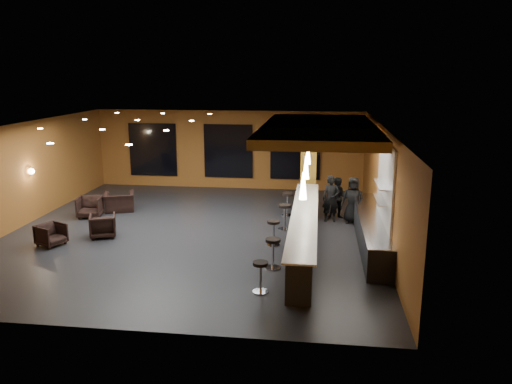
# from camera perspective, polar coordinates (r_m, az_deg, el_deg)

# --- Properties ---
(floor) EXTENTS (12.00, 13.00, 0.10)m
(floor) POSITION_cam_1_polar(r_m,az_deg,el_deg) (16.73, -7.05, -4.70)
(floor) COLOR black
(floor) RESTS_ON ground
(ceiling) EXTENTS (12.00, 13.00, 0.10)m
(ceiling) POSITION_cam_1_polar(r_m,az_deg,el_deg) (15.97, -7.43, 7.66)
(ceiling) COLOR black
(wall_back) EXTENTS (12.00, 0.10, 3.50)m
(wall_back) POSITION_cam_1_polar(r_m,az_deg,el_deg) (22.55, -3.13, 4.86)
(wall_back) COLOR brown
(wall_back) RESTS_ON floor
(wall_front) EXTENTS (12.00, 0.10, 3.50)m
(wall_front) POSITION_cam_1_polar(r_m,az_deg,el_deg) (10.28, -16.30, -6.43)
(wall_front) COLOR brown
(wall_front) RESTS_ON floor
(wall_left) EXTENTS (0.10, 13.00, 3.50)m
(wall_left) POSITION_cam_1_polar(r_m,az_deg,el_deg) (18.69, -25.52, 1.71)
(wall_left) COLOR brown
(wall_left) RESTS_ON floor
(wall_right) EXTENTS (0.10, 13.00, 3.50)m
(wall_right) POSITION_cam_1_polar(r_m,az_deg,el_deg) (15.89, 14.42, 0.73)
(wall_right) COLOR brown
(wall_right) RESTS_ON floor
(wood_soffit) EXTENTS (3.60, 8.00, 0.28)m
(wood_soffit) POSITION_cam_1_polar(r_m,az_deg,el_deg) (16.48, 7.19, 7.18)
(wood_soffit) COLOR #BA8436
(wood_soffit) RESTS_ON ceiling
(window_left) EXTENTS (2.20, 0.06, 2.40)m
(window_left) POSITION_cam_1_polar(r_m,az_deg,el_deg) (23.33, -11.69, 4.77)
(window_left) COLOR black
(window_left) RESTS_ON wall_back
(window_center) EXTENTS (2.20, 0.06, 2.40)m
(window_center) POSITION_cam_1_polar(r_m,az_deg,el_deg) (22.45, -3.18, 4.69)
(window_center) COLOR black
(window_center) RESTS_ON wall_back
(window_right) EXTENTS (2.20, 0.06, 2.40)m
(window_right) POSITION_cam_1_polar(r_m,az_deg,el_deg) (22.12, 4.52, 4.53)
(window_right) COLOR black
(window_right) RESTS_ON wall_back
(tile_backsplash) EXTENTS (0.06, 3.20, 2.40)m
(tile_backsplash) POSITION_cam_1_polar(r_m,az_deg,el_deg) (14.85, 14.59, 0.82)
(tile_backsplash) COLOR white
(tile_backsplash) RESTS_ON wall_right
(bar_counter) EXTENTS (0.60, 8.00, 1.00)m
(bar_counter) POSITION_cam_1_polar(r_m,az_deg,el_deg) (15.12, 5.52, -4.46)
(bar_counter) COLOR black
(bar_counter) RESTS_ON floor
(bar_top) EXTENTS (0.78, 8.10, 0.05)m
(bar_top) POSITION_cam_1_polar(r_m,az_deg,el_deg) (14.97, 5.56, -2.55)
(bar_top) COLOR white
(bar_top) RESTS_ON bar_counter
(prep_counter) EXTENTS (0.70, 6.00, 0.86)m
(prep_counter) POSITION_cam_1_polar(r_m,az_deg,el_deg) (15.70, 12.90, -4.33)
(prep_counter) COLOR black
(prep_counter) RESTS_ON floor
(prep_top) EXTENTS (0.72, 6.00, 0.03)m
(prep_top) POSITION_cam_1_polar(r_m,az_deg,el_deg) (15.57, 12.99, -2.74)
(prep_top) COLOR silver
(prep_top) RESTS_ON prep_counter
(wall_shelf_lower) EXTENTS (0.30, 1.50, 0.03)m
(wall_shelf_lower) POSITION_cam_1_polar(r_m,az_deg,el_deg) (14.73, 14.05, -0.85)
(wall_shelf_lower) COLOR silver
(wall_shelf_lower) RESTS_ON wall_right
(wall_shelf_upper) EXTENTS (0.30, 1.50, 0.03)m
(wall_shelf_upper) POSITION_cam_1_polar(r_m,az_deg,el_deg) (14.63, 14.15, 0.86)
(wall_shelf_upper) COLOR silver
(wall_shelf_upper) RESTS_ON wall_right
(column) EXTENTS (0.60, 0.60, 3.50)m
(column) POSITION_cam_1_polar(r_m,az_deg,el_deg) (19.29, 6.04, 3.31)
(column) COLOR #A47824
(column) RESTS_ON floor
(wall_sconce) EXTENTS (0.22, 0.22, 0.22)m
(wall_sconce) POSITION_cam_1_polar(r_m,az_deg,el_deg) (19.01, -24.31, 2.17)
(wall_sconce) COLOR #FFE5B2
(wall_sconce) RESTS_ON wall_left
(pendant_0) EXTENTS (0.20, 0.20, 0.70)m
(pendant_0) POSITION_cam_1_polar(r_m,az_deg,el_deg) (12.70, 5.42, 0.70)
(pendant_0) COLOR white
(pendant_0) RESTS_ON wood_soffit
(pendant_1) EXTENTS (0.20, 0.20, 0.70)m
(pendant_1) POSITION_cam_1_polar(r_m,az_deg,el_deg) (15.15, 5.73, 2.79)
(pendant_1) COLOR white
(pendant_1) RESTS_ON wood_soffit
(pendant_2) EXTENTS (0.20, 0.20, 0.70)m
(pendant_2) POSITION_cam_1_polar(r_m,az_deg,el_deg) (17.61, 5.97, 4.31)
(pendant_2) COLOR white
(pendant_2) RESTS_ON wood_soffit
(staff_a) EXTENTS (0.62, 0.43, 1.65)m
(staff_a) POSITION_cam_1_polar(r_m,az_deg,el_deg) (17.71, 8.56, -0.77)
(staff_a) COLOR black
(staff_a) RESTS_ON floor
(staff_b) EXTENTS (0.75, 0.59, 1.50)m
(staff_b) POSITION_cam_1_polar(r_m,az_deg,el_deg) (18.12, 9.38, -0.70)
(staff_b) COLOR black
(staff_b) RESTS_ON floor
(staff_c) EXTENTS (0.87, 0.64, 1.63)m
(staff_c) POSITION_cam_1_polar(r_m,az_deg,el_deg) (17.68, 11.01, -0.92)
(staff_c) COLOR black
(staff_c) RESTS_ON floor
(armchair_a) EXTENTS (0.97, 0.96, 0.67)m
(armchair_a) POSITION_cam_1_polar(r_m,az_deg,el_deg) (16.48, -22.38, -4.53)
(armchair_a) COLOR black
(armchair_a) RESTS_ON floor
(armchair_b) EXTENTS (1.03, 1.04, 0.74)m
(armchair_b) POSITION_cam_1_polar(r_m,az_deg,el_deg) (16.75, -17.11, -3.69)
(armchair_b) COLOR black
(armchair_b) RESTS_ON floor
(armchair_c) EXTENTS (0.96, 0.98, 0.76)m
(armchair_c) POSITION_cam_1_polar(r_m,az_deg,el_deg) (19.12, -18.46, -1.63)
(armchair_c) COLOR black
(armchair_c) RESTS_ON floor
(armchair_d) EXTENTS (1.36, 1.28, 0.71)m
(armchair_d) POSITION_cam_1_polar(r_m,az_deg,el_deg) (19.64, -15.34, -1.09)
(armchair_d) COLOR black
(armchair_d) RESTS_ON floor
(bar_stool_0) EXTENTS (0.39, 0.39, 0.77)m
(bar_stool_0) POSITION_cam_1_polar(r_m,az_deg,el_deg) (12.06, 0.52, -9.23)
(bar_stool_0) COLOR silver
(bar_stool_0) RESTS_ON floor
(bar_stool_1) EXTENTS (0.43, 0.43, 0.84)m
(bar_stool_1) POSITION_cam_1_polar(r_m,az_deg,el_deg) (13.44, 1.95, -6.58)
(bar_stool_1) COLOR silver
(bar_stool_1) RESTS_ON floor
(bar_stool_2) EXTENTS (0.40, 0.40, 0.80)m
(bar_stool_2) POSITION_cam_1_polar(r_m,az_deg,el_deg) (15.15, 2.01, -4.33)
(bar_stool_2) COLOR silver
(bar_stool_2) RESTS_ON floor
(bar_stool_3) EXTENTS (0.44, 0.44, 0.87)m
(bar_stool_3) POSITION_cam_1_polar(r_m,az_deg,el_deg) (16.68, 3.30, -2.48)
(bar_stool_3) COLOR silver
(bar_stool_3) RESTS_ON floor
(bar_stool_4) EXTENTS (0.44, 0.44, 0.87)m
(bar_stool_4) POSITION_cam_1_polar(r_m,az_deg,el_deg) (18.28, 3.63, -1.05)
(bar_stool_4) COLOR silver
(bar_stool_4) RESTS_ON floor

